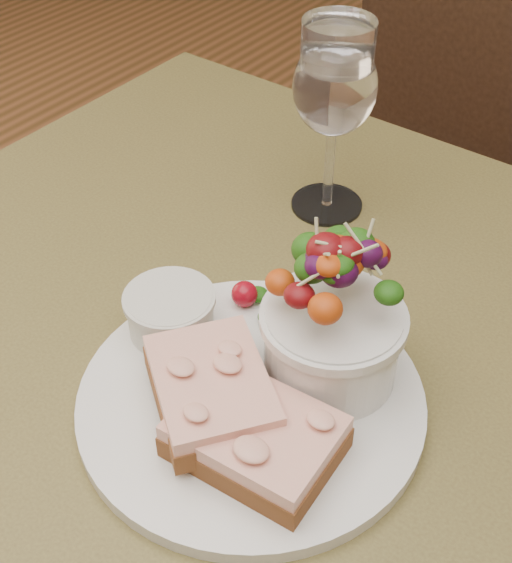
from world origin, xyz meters
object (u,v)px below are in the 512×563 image
Objects in this scene: sandwich_front at (255,437)px; dinner_plate at (251,400)px; chair_far at (500,290)px; wine_glass at (335,92)px; salad_bowl at (334,315)px; sandwich_back at (212,390)px; cafe_table at (238,443)px; ramekin at (170,311)px.

dinner_plate is at bearing 126.59° from sandwich_front.
sandwich_front is at bearing 106.76° from chair_far.
wine_glass is (-0.09, 0.25, 0.12)m from dinner_plate.
salad_bowl is (0.03, 0.05, 0.07)m from dinner_plate.
chair_far is at bearing 84.27° from wine_glass.
sandwich_back is (-0.05, 0.01, 0.01)m from sandwich_front.
chair_far is (-0.01, 0.74, -0.36)m from cafe_table.
sandwich_back is (0.02, -0.06, 0.14)m from cafe_table.
ramekin is at bearing 97.68° from chair_far.
dinner_plate is at bearing 104.61° from chair_far.
wine_glass is (-0.13, 0.28, 0.10)m from sandwich_front.
salad_bowl reaches higher than sandwich_front.
ramekin is at bearing 169.77° from dinner_plate.
sandwich_back is at bearing -119.49° from salad_bowl.
salad_bowl is at bearing 21.38° from cafe_table.
ramekin reaches higher than dinner_plate.
wine_glass reaches higher than sandwich_front.
cafe_table is 0.19m from salad_bowl.
chair_far is 3.51× the size of dinner_plate.
chair_far reaches higher than dinner_plate.
sandwich_back is at bearing -29.66° from ramekin.
wine_glass reaches higher than salad_bowl.
wine_glass is (-0.13, 0.19, 0.05)m from salad_bowl.
chair_far is at bearing 128.06° from sandwich_back.
chair_far is 6.91× the size of sandwich_back.
cafe_table is 3.12× the size of dinner_plate.
chair_far reaches higher than cafe_table.
dinner_plate is at bearing -10.23° from ramekin.
sandwich_front is (0.07, -0.81, 0.48)m from chair_far.
ramekin is (-0.06, -0.01, 0.13)m from cafe_table.
ramekin is 0.25m from wine_glass.
sandwich_back is (0.03, -0.80, 0.49)m from chair_far.
salad_bowl is (0.05, 0.08, 0.04)m from sandwich_back.
cafe_table is 4.57× the size of wine_glass.
sandwich_back is 1.93× the size of ramekin.
sandwich_back reaches higher than sandwich_front.
cafe_table is at bearing 102.02° from chair_far.
salad_bowl is at bearing -56.62° from wine_glass.
wine_glass is at bearing 109.83° from sandwich_front.
salad_bowl is at bearing 16.43° from ramekin.
sandwich_front is at bearing -90.48° from salad_bowl.
cafe_table is at bearing 10.15° from ramekin.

